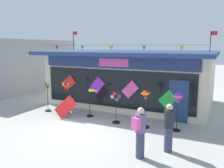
{
  "coord_description": "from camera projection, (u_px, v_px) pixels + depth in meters",
  "views": [
    {
      "loc": [
        5.24,
        -7.74,
        3.59
      ],
      "look_at": [
        0.37,
        2.31,
        1.74
      ],
      "focal_mm": 37.27,
      "sensor_mm": 36.0,
      "label": 1
    }
  ],
  "objects": [
    {
      "name": "wind_spinner_center_right",
      "position": [
        116.0,
        102.0,
        10.72
      ],
      "size": [
        0.45,
        0.37,
        1.5
      ],
      "color": "black",
      "rests_on": "ground_plane"
    },
    {
      "name": "neighbour_building",
      "position": [
        6.0,
        64.0,
        19.89
      ],
      "size": [
        7.31,
        9.98,
        4.05
      ],
      "primitive_type": "cube",
      "color": "#99999E",
      "rests_on": "ground_plane"
    },
    {
      "name": "person_mid_plaza",
      "position": [
        169.0,
        128.0,
        7.84
      ],
      "size": [
        0.34,
        0.34,
        1.68
      ],
      "rotation": [
        0.0,
        0.0,
        5.51
      ],
      "color": "#333D56",
      "rests_on": "ground_plane"
    },
    {
      "name": "person_near_camera",
      "position": [
        140.0,
        132.0,
        7.39
      ],
      "size": [
        0.42,
        0.48,
        1.68
      ],
      "rotation": [
        0.0,
        0.0,
        2.66
      ],
      "color": "#333D56",
      "rests_on": "ground_plane"
    },
    {
      "name": "ground_plane",
      "position": [
        80.0,
        132.0,
        9.71
      ],
      "size": [
        80.0,
        80.0,
        0.0
      ],
      "primitive_type": "plane",
      "color": "#ADAAA5"
    },
    {
      "name": "display_kite_on_ground",
      "position": [
        66.0,
        107.0,
        11.44
      ],
      "size": [
        1.2,
        0.31,
        1.2
      ],
      "primitive_type": "cube",
      "rotation": [
        -0.25,
        0.79,
        0.0
      ],
      "color": "red",
      "rests_on": "ground_plane"
    },
    {
      "name": "wind_spinner_left",
      "position": [
        66.0,
        93.0,
        12.28
      ],
      "size": [
        0.35,
        0.31,
        1.75
      ],
      "color": "black",
      "rests_on": "ground_plane"
    },
    {
      "name": "wind_spinner_center_left",
      "position": [
        92.0,
        99.0,
        11.68
      ],
      "size": [
        0.7,
        0.35,
        1.47
      ],
      "color": "black",
      "rests_on": "ground_plane"
    },
    {
      "name": "wind_spinner_right",
      "position": [
        146.0,
        100.0,
        10.09
      ],
      "size": [
        0.38,
        0.38,
        1.71
      ],
      "color": "black",
      "rests_on": "ground_plane"
    },
    {
      "name": "wind_spinner_far_right",
      "position": [
        178.0,
        100.0,
        9.68
      ],
      "size": [
        0.35,
        0.35,
        1.69
      ],
      "color": "black",
      "rests_on": "ground_plane"
    },
    {
      "name": "wind_spinner_far_left",
      "position": [
        47.0,
        94.0,
        12.69
      ],
      "size": [
        0.35,
        0.34,
        1.62
      ],
      "color": "black",
      "rests_on": "ground_plane"
    },
    {
      "name": "kite_shop_building",
      "position": [
        132.0,
        77.0,
        14.6
      ],
      "size": [
        9.74,
        6.5,
        4.56
      ],
      "color": "beige",
      "rests_on": "ground_plane"
    }
  ]
}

